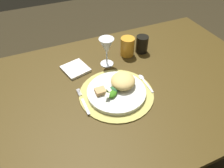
% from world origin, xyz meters
% --- Properties ---
extents(ground_plane, '(6.00, 6.00, 0.00)m').
position_xyz_m(ground_plane, '(0.00, 0.00, 0.00)').
color(ground_plane, '#2D2615').
extents(dining_table, '(1.44, 0.93, 0.75)m').
position_xyz_m(dining_table, '(0.00, 0.00, 0.66)').
color(dining_table, '#413010').
rests_on(dining_table, ground).
extents(placemat, '(0.34, 0.34, 0.01)m').
position_xyz_m(placemat, '(-0.07, -0.04, 0.76)').
color(placemat, tan).
rests_on(placemat, dining_table).
extents(dinner_plate, '(0.27, 0.27, 0.02)m').
position_xyz_m(dinner_plate, '(-0.07, -0.04, 0.77)').
color(dinner_plate, silver).
rests_on(dinner_plate, placemat).
extents(pasta_serving, '(0.16, 0.16, 0.05)m').
position_xyz_m(pasta_serving, '(-0.03, -0.02, 0.80)').
color(pasta_serving, '#E1BD6A').
rests_on(pasta_serving, dinner_plate).
extents(salad_greens, '(0.08, 0.08, 0.03)m').
position_xyz_m(salad_greens, '(-0.10, -0.05, 0.79)').
color(salad_greens, '#357916').
rests_on(salad_greens, dinner_plate).
extents(bread_piece, '(0.05, 0.04, 0.02)m').
position_xyz_m(bread_piece, '(-0.14, -0.03, 0.79)').
color(bread_piece, tan).
rests_on(bread_piece, dinner_plate).
extents(fork, '(0.01, 0.16, 0.00)m').
position_xyz_m(fork, '(-0.22, -0.04, 0.76)').
color(fork, silver).
rests_on(fork, placemat).
extents(spoon, '(0.02, 0.13, 0.01)m').
position_xyz_m(spoon, '(0.08, -0.02, 0.76)').
color(spoon, silver).
rests_on(spoon, placemat).
extents(napkin, '(0.14, 0.15, 0.01)m').
position_xyz_m(napkin, '(-0.19, 0.20, 0.76)').
color(napkin, white).
rests_on(napkin, dining_table).
extents(wine_glass, '(0.08, 0.08, 0.15)m').
position_xyz_m(wine_glass, '(-0.02, 0.19, 0.86)').
color(wine_glass, silver).
rests_on(wine_glass, dining_table).
extents(amber_tumbler, '(0.08, 0.08, 0.10)m').
position_xyz_m(amber_tumbler, '(0.11, 0.22, 0.80)').
color(amber_tumbler, orange).
rests_on(amber_tumbler, dining_table).
extents(dark_tumbler, '(0.07, 0.07, 0.09)m').
position_xyz_m(dark_tumbler, '(0.20, 0.22, 0.80)').
color(dark_tumbler, black).
rests_on(dark_tumbler, dining_table).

